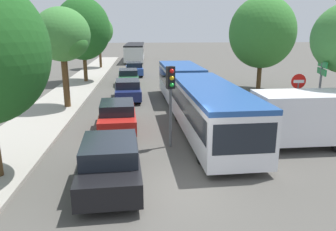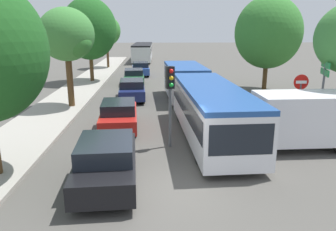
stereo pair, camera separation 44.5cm
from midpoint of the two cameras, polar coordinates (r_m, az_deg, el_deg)
The scene contains 17 objects.
ground_plane at distance 10.63m, azimuth 1.18°, elevation -12.44°, with size 200.00×200.00×0.00m, color #4F4C47.
kerb_strip_left at distance 30.63m, azimuth -13.44°, elevation 5.62°, with size 3.20×50.57×0.14m, color #9E998E.
articulated_bus at distance 18.18m, azimuth 5.85°, elevation 3.82°, with size 3.13×16.14×2.38m.
city_bus_rear at distance 50.11m, azimuth -4.17°, elevation 11.14°, with size 2.79×11.74×2.52m.
queued_car_black at distance 10.73m, azimuth -9.47°, elevation -7.87°, with size 2.09×4.44×1.51m.
queued_car_red at distance 16.30m, azimuth -7.77°, elevation 0.06°, with size 1.97×4.18×1.42m.
queued_car_navy at distance 22.97m, azimuth -5.74°, elevation 4.52°, with size 1.96×4.16×1.41m.
queued_car_green at distance 29.10m, azimuth -5.52°, elevation 6.73°, with size 1.91×4.06×1.38m.
queued_car_blue at distance 34.73m, azimuth -4.42°, elevation 8.13°, with size 1.94×4.11×1.40m.
white_van at distance 14.68m, azimuth 22.79°, elevation -0.58°, with size 5.05×2.11×2.31m.
traffic_light at distance 13.36m, azimuth 1.33°, elevation 4.69°, with size 0.38×0.40×3.40m.
no_entry_sign at distance 16.57m, azimuth 22.69°, elevation 3.38°, with size 0.70×0.08×2.82m.
direction_sign_post at distance 16.58m, azimuth 26.17°, elevation 5.39°, with size 0.41×1.37×3.60m.
tree_left_mid at distance 20.80m, azimuth -16.46°, elevation 13.09°, with size 3.32×3.32×6.08m.
tree_left_far at distance 30.79m, azimuth -13.14°, elevation 14.47°, with size 4.82×4.82×7.48m.
tree_left_distant at distance 41.20m, azimuth -10.33°, elevation 14.30°, with size 3.32×3.32×6.26m.
tree_right_mid at distance 27.12m, azimuth 17.74°, elevation 13.30°, with size 5.11×5.11×7.27m.
Camera 2 is at (-0.41, -9.41, 4.92)m, focal length 35.00 mm.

